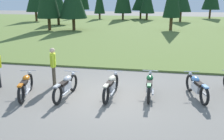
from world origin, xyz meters
TOP-DOWN VIEW (x-y plane):
  - ground_plane at (0.00, 0.00)m, footprint 140.00×140.00m
  - grass_moorland at (0.00, 25.75)m, footprint 80.00×44.00m
  - motorcycle_orange at (-3.14, -0.55)m, footprint 0.82×2.04m
  - motorcycle_silver at (-1.60, -0.34)m, footprint 0.62×2.10m
  - motorcycle_cream at (0.08, 0.01)m, footprint 0.62×2.10m
  - motorcycle_british_green at (1.51, 0.36)m, footprint 0.62×2.10m
  - motorcycle_sky_blue at (3.26, 0.57)m, footprint 0.77×2.06m
  - rider_in_hivis_vest at (-2.55, 0.73)m, footprint 0.34×0.52m

SIDE VIEW (x-z plane):
  - ground_plane at x=0.00m, z-range 0.00..0.00m
  - grass_moorland at x=0.00m, z-range 0.00..0.10m
  - motorcycle_orange at x=-3.14m, z-range 0.00..0.88m
  - motorcycle_silver at x=-1.60m, z-range 0.00..0.88m
  - motorcycle_cream at x=0.08m, z-range 0.00..0.88m
  - motorcycle_british_green at x=1.51m, z-range 0.00..0.88m
  - motorcycle_sky_blue at x=3.26m, z-range 0.00..0.88m
  - rider_in_hivis_vest at x=-2.55m, z-range 0.11..1.78m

